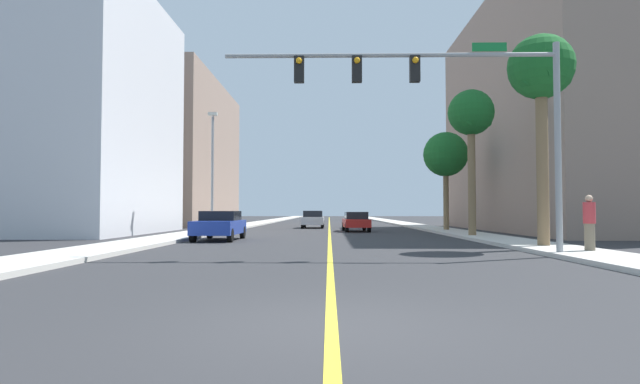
% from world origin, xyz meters
% --- Properties ---
extents(ground, '(192.00, 192.00, 0.00)m').
position_xyz_m(ground, '(0.00, 42.00, 0.00)').
color(ground, '#2D2D30').
extents(sidewalk_left, '(2.51, 168.00, 0.15)m').
position_xyz_m(sidewalk_left, '(-8.07, 42.00, 0.07)').
color(sidewalk_left, beige).
rests_on(sidewalk_left, ground).
extents(sidewalk_right, '(2.51, 168.00, 0.15)m').
position_xyz_m(sidewalk_right, '(8.07, 42.00, 0.07)').
color(sidewalk_right, beige).
rests_on(sidewalk_right, ground).
extents(lane_marking_center, '(0.16, 144.00, 0.01)m').
position_xyz_m(lane_marking_center, '(0.00, 42.00, 0.00)').
color(lane_marking_center, yellow).
rests_on(lane_marking_center, ground).
extents(building_left_near, '(14.98, 14.23, 15.43)m').
position_xyz_m(building_left_near, '(-18.96, 25.74, 7.71)').
color(building_left_near, silver).
rests_on(building_left_near, ground).
extents(building_left_far, '(16.33, 21.81, 14.91)m').
position_xyz_m(building_left_far, '(-19.63, 46.51, 7.46)').
color(building_left_far, gray).
rests_on(building_left_far, ground).
extents(building_right_near, '(10.08, 24.82, 17.00)m').
position_xyz_m(building_right_near, '(16.51, 30.69, 8.50)').
color(building_right_near, gray).
rests_on(building_right_near, ground).
extents(traffic_signal_mast, '(10.68, 0.36, 6.66)m').
position_xyz_m(traffic_signal_mast, '(3.65, 9.64, 5.18)').
color(traffic_signal_mast, gray).
rests_on(traffic_signal_mast, sidewalk_right).
extents(street_lamp, '(0.56, 0.28, 7.47)m').
position_xyz_m(street_lamp, '(-7.31, 24.92, 4.31)').
color(street_lamp, gray).
rests_on(street_lamp, sidewalk_left).
extents(palm_near, '(2.44, 2.44, 7.98)m').
position_xyz_m(palm_near, '(8.00, 12.71, 6.64)').
color(palm_near, brown).
rests_on(palm_near, sidewalk_right).
extents(palm_mid, '(2.46, 2.46, 7.84)m').
position_xyz_m(palm_mid, '(7.64, 20.83, 6.54)').
color(palm_mid, brown).
rests_on(palm_mid, sidewalk_right).
extents(palm_far, '(3.10, 3.10, 6.81)m').
position_xyz_m(palm_far, '(8.13, 28.94, 5.34)').
color(palm_far, brown).
rests_on(palm_far, sidewalk_right).
extents(car_silver, '(1.85, 4.34, 1.46)m').
position_xyz_m(car_silver, '(-1.39, 36.53, 0.75)').
color(car_silver, '#BCBCC1').
rests_on(car_silver, ground).
extents(car_red, '(1.86, 4.29, 1.38)m').
position_xyz_m(car_red, '(1.87, 29.32, 0.73)').
color(car_red, red).
rests_on(car_red, ground).
extents(car_blue, '(1.95, 4.38, 1.44)m').
position_xyz_m(car_blue, '(-5.42, 18.46, 0.75)').
color(car_blue, '#1E389E').
rests_on(car_blue, ground).
extents(pedestrian, '(0.38, 0.38, 1.81)m').
position_xyz_m(pedestrian, '(8.46, 10.26, 1.06)').
color(pedestrian, '#726651').
rests_on(pedestrian, sidewalk_right).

